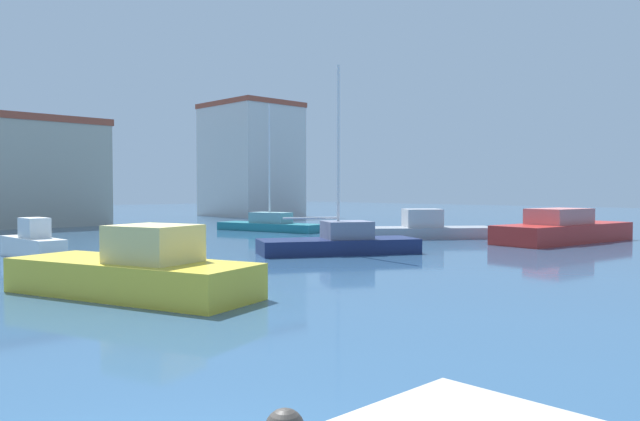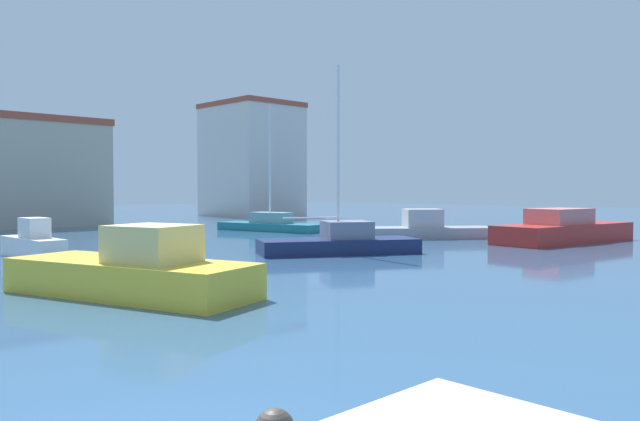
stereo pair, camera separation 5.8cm
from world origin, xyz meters
The scene contains 9 objects.
water centered at (15.00, 20.00, 0.00)m, with size 160.00×160.00×0.00m, color #2D5175.
sailboat_teal_outer_mooring centered at (23.42, 26.71, 0.46)m, with size 3.51×7.82×8.31m.
motorboat_yellow_far_left centered at (5.23, 9.94, 0.61)m, with size 4.33×7.21×1.83m.
motorboat_red_distant_east centered at (28.79, 9.43, 0.64)m, with size 9.20×3.79×1.75m.
motorboat_white_inner_mooring centered at (6.40, 20.61, 0.56)m, with size 1.15×4.19×1.62m.
sailboat_navy_mid_harbor centered at (16.51, 13.59, 0.49)m, with size 7.00×5.25×7.97m.
motorboat_grey_center_channel centered at (25.96, 15.94, 0.51)m, with size 7.11×6.28×1.64m.
yacht_club centered at (12.84, 43.10, 4.03)m, with size 12.26×6.60×8.05m.
warehouse_block centered at (37.14, 46.52, 5.85)m, with size 7.66×9.08×11.69m.
Camera 2 is at (-2.14, -4.56, 2.71)m, focal length 34.41 mm.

